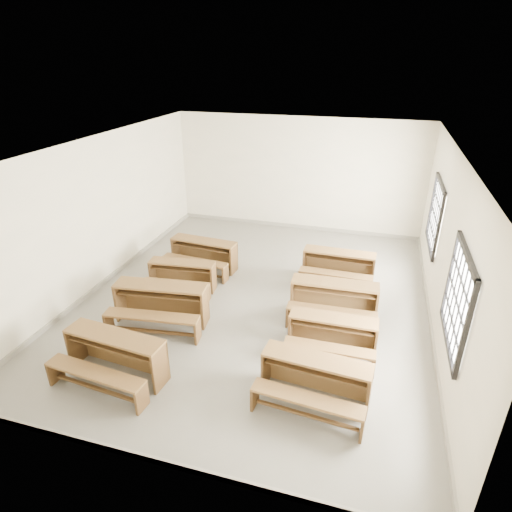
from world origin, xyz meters
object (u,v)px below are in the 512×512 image
(desk_set_2, at_px, (182,274))
(desk_set_4, at_px, (315,377))
(desk_set_5, at_px, (332,333))
(desk_set_7, at_px, (338,265))
(desk_set_6, at_px, (334,298))
(desk_set_3, at_px, (203,252))
(desk_set_0, at_px, (114,353))
(desk_set_1, at_px, (161,301))

(desk_set_2, relative_size, desk_set_4, 0.90)
(desk_set_5, bearing_deg, desk_set_7, 93.57)
(desk_set_4, bearing_deg, desk_set_5, 90.33)
(desk_set_2, relative_size, desk_set_7, 0.93)
(desk_set_2, distance_m, desk_set_6, 3.31)
(desk_set_5, xyz_separation_m, desk_set_6, (-0.11, 1.10, 0.04))
(desk_set_6, bearing_deg, desk_set_3, 156.77)
(desk_set_0, height_order, desk_set_2, desk_set_0)
(desk_set_0, xyz_separation_m, desk_set_7, (3.05, 4.19, -0.02))
(desk_set_0, xyz_separation_m, desk_set_6, (3.13, 2.67, -0.00))
(desk_set_5, bearing_deg, desk_set_1, 179.32)
(desk_set_6, distance_m, desk_set_7, 1.51)
(desk_set_1, distance_m, desk_set_4, 3.38)
(desk_set_6, relative_size, desk_set_7, 1.05)
(desk_set_0, height_order, desk_set_3, desk_set_0)
(desk_set_0, height_order, desk_set_5, desk_set_0)
(desk_set_7, bearing_deg, desk_set_4, -87.45)
(desk_set_0, xyz_separation_m, desk_set_1, (-0.02, 1.59, 0.02))
(desk_set_1, xyz_separation_m, desk_set_5, (3.25, -0.01, -0.07))
(desk_set_1, relative_size, desk_set_2, 1.23)
(desk_set_1, xyz_separation_m, desk_set_2, (-0.16, 1.28, -0.08))
(desk_set_5, bearing_deg, desk_set_4, -95.28)
(desk_set_1, xyz_separation_m, desk_set_3, (-0.10, 2.35, -0.04))
(desk_set_3, relative_size, desk_set_6, 0.98)
(desk_set_0, relative_size, desk_set_4, 1.05)
(desk_set_0, height_order, desk_set_4, desk_set_0)
(desk_set_6, bearing_deg, desk_set_5, -86.38)
(desk_set_3, distance_m, desk_set_5, 4.10)
(desk_set_7, bearing_deg, desk_set_6, -85.81)
(desk_set_4, bearing_deg, desk_set_0, -168.38)
(desk_set_0, xyz_separation_m, desk_set_4, (3.13, 0.35, -0.02))
(desk_set_2, height_order, desk_set_4, desk_set_4)
(desk_set_1, distance_m, desk_set_6, 3.33)
(desk_set_0, xyz_separation_m, desk_set_5, (3.24, 1.58, -0.05))
(desk_set_3, distance_m, desk_set_6, 3.48)
(desk_set_3, bearing_deg, desk_set_0, -83.27)
(desk_set_0, relative_size, desk_set_2, 1.16)
(desk_set_2, xyz_separation_m, desk_set_7, (3.23, 1.31, 0.04))
(desk_set_2, xyz_separation_m, desk_set_3, (0.06, 1.07, 0.04))
(desk_set_4, xyz_separation_m, desk_set_6, (-0.01, 2.32, 0.02))
(desk_set_1, height_order, desk_set_5, desk_set_1)
(desk_set_1, bearing_deg, desk_set_7, 33.33)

